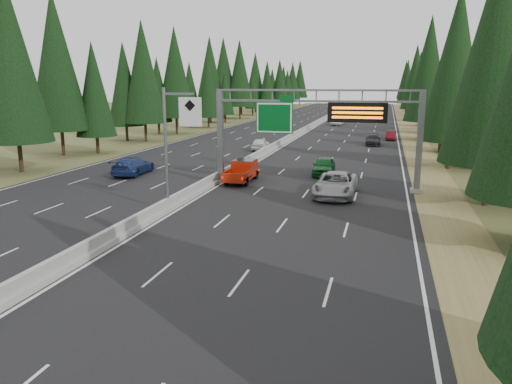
# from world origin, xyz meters

# --- Properties ---
(road) EXTENTS (32.00, 260.00, 0.08)m
(road) POSITION_xyz_m (0.00, 80.00, 0.04)
(road) COLOR black
(road) RESTS_ON ground
(shoulder_right) EXTENTS (3.60, 260.00, 0.06)m
(shoulder_right) POSITION_xyz_m (17.80, 80.00, 0.03)
(shoulder_right) COLOR olive
(shoulder_right) RESTS_ON ground
(shoulder_left) EXTENTS (3.60, 260.00, 0.06)m
(shoulder_left) POSITION_xyz_m (-17.80, 80.00, 0.03)
(shoulder_left) COLOR #475126
(shoulder_left) RESTS_ON ground
(median_barrier) EXTENTS (0.70, 260.00, 0.85)m
(median_barrier) POSITION_xyz_m (0.00, 80.00, 0.41)
(median_barrier) COLOR gray
(median_barrier) RESTS_ON road
(sign_gantry) EXTENTS (16.75, 0.98, 7.80)m
(sign_gantry) POSITION_xyz_m (8.92, 34.88, 5.27)
(sign_gantry) COLOR slate
(sign_gantry) RESTS_ON road
(hov_sign_pole) EXTENTS (2.80, 0.50, 8.00)m
(hov_sign_pole) POSITION_xyz_m (0.58, 24.97, 4.72)
(hov_sign_pole) COLOR slate
(hov_sign_pole) RESTS_ON road
(tree_row_right) EXTENTS (11.81, 244.24, 18.98)m
(tree_row_right) POSITION_xyz_m (21.70, 66.33, 9.33)
(tree_row_right) COLOR black
(tree_row_right) RESTS_ON ground
(tree_row_left) EXTENTS (12.30, 244.80, 18.96)m
(tree_row_left) POSITION_xyz_m (-21.77, 70.64, 9.31)
(tree_row_left) COLOR black
(tree_row_left) RESTS_ON ground
(silver_minivan) EXTENTS (3.07, 6.38, 1.75)m
(silver_minivan) POSITION_xyz_m (10.29, 32.23, 0.96)
(silver_minivan) COLOR #9E9EA3
(silver_minivan) RESTS_ON road
(red_pickup) EXTENTS (1.95, 5.47, 1.78)m
(red_pickup) POSITION_xyz_m (1.97, 36.17, 1.07)
(red_pickup) COLOR black
(red_pickup) RESTS_ON road
(car_ahead_green) EXTENTS (2.06, 4.81, 1.62)m
(car_ahead_green) POSITION_xyz_m (8.36, 40.85, 0.89)
(car_ahead_green) COLOR #145A23
(car_ahead_green) RESTS_ON road
(car_ahead_dkred) EXTENTS (1.60, 4.03, 1.30)m
(car_ahead_dkred) POSITION_xyz_m (14.50, 72.35, 0.73)
(car_ahead_dkred) COLOR #5D0D15
(car_ahead_dkred) RESTS_ON road
(car_ahead_dkgrey) EXTENTS (2.12, 4.87, 1.40)m
(car_ahead_dkgrey) POSITION_xyz_m (12.06, 65.28, 0.78)
(car_ahead_dkgrey) COLOR black
(car_ahead_dkgrey) RESTS_ON road
(car_ahead_white) EXTENTS (2.70, 5.02, 1.34)m
(car_ahead_white) POSITION_xyz_m (4.22, 97.55, 0.75)
(car_ahead_white) COLOR white
(car_ahead_white) RESTS_ON road
(car_ahead_far) EXTENTS (1.68, 3.88, 1.31)m
(car_ahead_far) POSITION_xyz_m (1.50, 142.33, 0.73)
(car_ahead_far) COLOR #232325
(car_ahead_far) RESTS_ON road
(car_onc_blue) EXTENTS (2.61, 5.74, 1.63)m
(car_onc_blue) POSITION_xyz_m (-8.71, 36.56, 0.89)
(car_onc_blue) COLOR navy
(car_onc_blue) RESTS_ON road
(car_onc_white) EXTENTS (2.04, 4.57, 1.53)m
(car_onc_white) POSITION_xyz_m (-1.50, 56.22, 0.84)
(car_onc_white) COLOR silver
(car_onc_white) RESTS_ON road
(car_onc_far) EXTENTS (2.52, 5.30, 1.46)m
(car_onc_far) POSITION_xyz_m (-11.89, 107.30, 0.81)
(car_onc_far) COLOR black
(car_onc_far) RESTS_ON road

